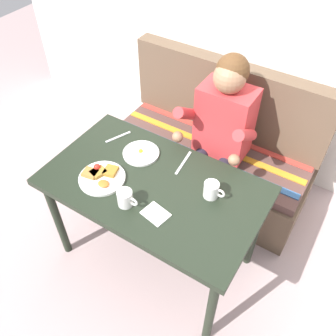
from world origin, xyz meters
The scene contains 11 objects.
ground_plane centered at (0.00, 0.00, 0.00)m, with size 8.00×8.00×0.00m, color #AF9696.
table centered at (0.00, 0.00, 0.65)m, with size 1.20×0.70×0.73m.
couch centered at (0.00, 0.76, 0.33)m, with size 1.44×0.56×1.00m.
person centered at (0.10, 0.59, 0.74)m, with size 0.45×0.61×1.21m.
plate_breakfast centered at (-0.26, -0.12, 0.74)m, with size 0.26×0.26×0.05m.
plate_eggs centered at (-0.19, 0.15, 0.74)m, with size 0.21×0.21×0.04m.
coffee_mug centered at (0.30, 0.09, 0.78)m, with size 0.12×0.08×0.09m.
coffee_mug_second centered at (-0.04, -0.19, 0.78)m, with size 0.12×0.08×0.09m.
napkin centered at (0.13, -0.17, 0.73)m, with size 0.13×0.10×0.01m, color silver.
fork centered at (-0.40, 0.20, 0.73)m, with size 0.01×0.17×0.01m, color silver.
knife centered at (0.06, 0.22, 0.73)m, with size 0.01×0.20×0.01m, color silver.
Camera 1 is at (0.77, -1.06, 2.19)m, focal length 38.75 mm.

